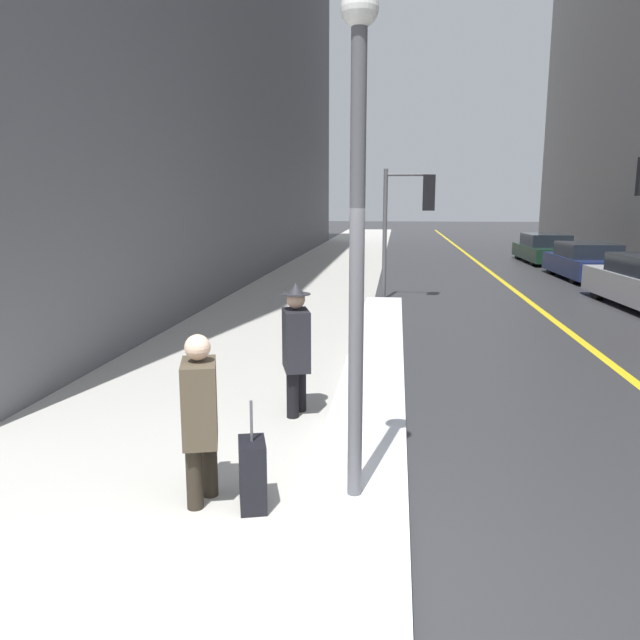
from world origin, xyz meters
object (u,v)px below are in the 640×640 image
Objects in this scene: parked_car_navy at (586,262)px; parked_car_dark_green at (544,249)px; pedestrian_with_shoulder_bag at (200,411)px; pedestrian_nearside at (296,344)px; lamp_post at (357,209)px; traffic_light_near at (413,206)px; rolling_suitcase at (253,475)px.

parked_car_dark_green reaches higher than parked_car_navy.
pedestrian_nearside reaches higher than pedestrian_with_shoulder_bag.
lamp_post is 0.93× the size of parked_car_navy.
parked_car_dark_green is (6.52, 22.67, -1.91)m from lamp_post.
traffic_light_near is 2.08× the size of pedestrian_nearside.
lamp_post reaches higher than traffic_light_near.
lamp_post is 2.51× the size of pedestrian_nearside.
lamp_post is 1.20× the size of traffic_light_near.
parked_car_navy is at bearing 139.24° from pedestrian_with_shoulder_bag.
pedestrian_nearside is (-0.86, 2.29, -1.60)m from lamp_post.
pedestrian_with_shoulder_bag is 0.34× the size of parked_car_navy.
rolling_suitcase is at bearing -98.49° from traffic_light_near.
pedestrian_with_shoulder_bag is 23.99m from parked_car_dark_green.
pedestrian_nearside is at bearing 110.50° from lamp_post.
lamp_post reaches higher than parked_car_dark_green.
parked_car_dark_green is at bearing 145.19° from pedestrian_with_shoulder_bag.
traffic_light_near reaches higher than parked_car_dark_green.
lamp_post is at bearing -94.37° from traffic_light_near.
pedestrian_with_shoulder_bag is (-1.99, -11.58, -1.61)m from traffic_light_near.
pedestrian_with_shoulder_bag is at bearing -113.62° from rolling_suitcase.
pedestrian_nearside is 0.34× the size of parked_car_dark_green.
traffic_light_near is at bearing 86.60° from lamp_post.
parked_car_navy is at bearing 68.72° from lamp_post.
pedestrian_with_shoulder_bag reaches higher than rolling_suitcase.
parked_car_navy is (6.59, 16.92, -1.92)m from lamp_post.
pedestrian_nearside is 16.42m from parked_car_navy.
lamp_post is at bearing 156.67° from parked_car_navy.
lamp_post is 23.66m from parked_car_dark_green.
lamp_post reaches higher than pedestrian_nearside.
traffic_light_near reaches higher than rolling_suitcase.
pedestrian_with_shoulder_bag is 0.92× the size of pedestrian_nearside.
traffic_light_near is 11.93m from rolling_suitcase.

